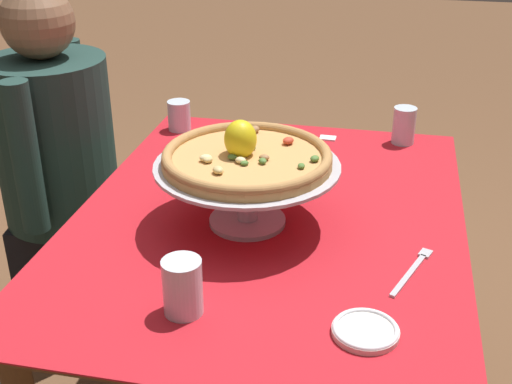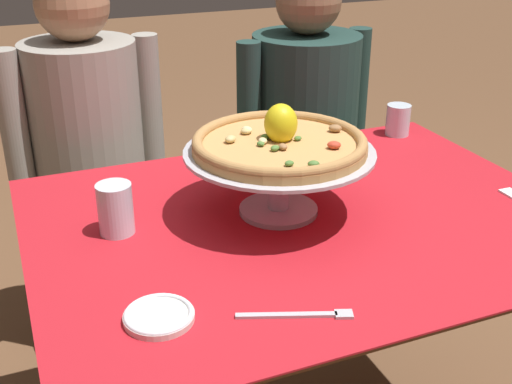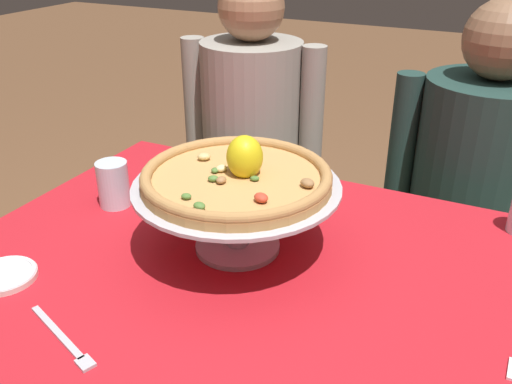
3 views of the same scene
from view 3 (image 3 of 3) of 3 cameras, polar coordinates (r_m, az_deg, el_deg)
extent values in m
cylinder|color=brown|center=(1.89, -10.19, -6.94)|extent=(0.06, 0.06, 0.72)
cylinder|color=brown|center=(1.63, 24.38, -15.83)|extent=(0.06, 0.06, 0.72)
cube|color=brown|center=(1.17, -0.72, -8.07)|extent=(1.21, 0.90, 0.02)
cube|color=red|center=(1.16, -0.73, -7.48)|extent=(1.25, 0.94, 0.00)
cylinder|color=#B7B7C1|center=(1.21, -1.91, -5.56)|extent=(0.18, 0.18, 0.01)
cylinder|color=#B7B7C1|center=(1.17, -1.97, -2.52)|extent=(0.05, 0.05, 0.13)
cylinder|color=#B7B7C1|center=(1.13, -2.02, 0.63)|extent=(0.43, 0.43, 0.01)
cylinder|color=tan|center=(1.13, -2.03, 1.23)|extent=(0.39, 0.39, 0.02)
torus|color=#AF7D47|center=(1.12, -2.04, 1.84)|extent=(0.39, 0.39, 0.02)
ellipsoid|color=#996B42|center=(1.09, -3.61, 1.26)|extent=(0.02, 0.02, 0.01)
ellipsoid|color=tan|center=(1.21, -2.38, 3.84)|extent=(0.03, 0.03, 0.01)
ellipsoid|color=#4C7533|center=(1.14, -4.29, 2.26)|extent=(0.02, 0.02, 0.01)
ellipsoid|color=tan|center=(1.20, -5.41, 3.68)|extent=(0.04, 0.04, 0.02)
ellipsoid|color=#4C7533|center=(1.10, -4.57, 1.31)|extent=(0.03, 0.03, 0.01)
ellipsoid|color=#4C7533|center=(1.10, -0.13, 1.42)|extent=(0.02, 0.02, 0.01)
ellipsoid|color=#C63D28|center=(1.02, 0.53, -0.59)|extent=(0.04, 0.04, 0.02)
ellipsoid|color=beige|center=(1.21, -2.04, 3.96)|extent=(0.03, 0.03, 0.02)
ellipsoid|color=#4C7533|center=(1.00, -5.90, -1.44)|extent=(0.03, 0.03, 0.01)
ellipsoid|color=beige|center=(1.12, -0.58, 2.08)|extent=(0.03, 0.03, 0.02)
ellipsoid|color=beige|center=(1.14, -3.60, 2.47)|extent=(0.03, 0.03, 0.01)
ellipsoid|color=#4C7533|center=(1.04, -7.24, -0.44)|extent=(0.02, 0.02, 0.01)
ellipsoid|color=#996B42|center=(1.08, 5.34, 0.94)|extent=(0.04, 0.04, 0.02)
ellipsoid|color=#4C7533|center=(1.15, -2.39, 2.72)|extent=(0.02, 0.02, 0.01)
ellipsoid|color=yellow|center=(1.12, -1.18, 3.65)|extent=(0.09, 0.09, 0.09)
cylinder|color=silver|center=(1.40, -14.56, 0.80)|extent=(0.08, 0.08, 0.11)
cylinder|color=silver|center=(1.41, -14.43, -0.25)|extent=(0.07, 0.07, 0.06)
cylinder|color=silver|center=(1.22, -24.58, -7.94)|extent=(0.13, 0.13, 0.01)
torus|color=white|center=(1.21, -24.63, -7.70)|extent=(0.12, 0.12, 0.01)
cube|color=#B7B7C1|center=(1.04, -19.93, -13.48)|extent=(0.17, 0.07, 0.01)
cube|color=#B7B7C1|center=(0.97, -17.26, -16.57)|extent=(0.04, 0.03, 0.01)
cube|color=gray|center=(2.16, -0.40, -5.76)|extent=(0.32, 0.35, 0.47)
cylinder|color=gray|center=(1.93, -0.44, 7.21)|extent=(0.38, 0.38, 0.56)
sphere|color=#9E7051|center=(1.84, -0.49, 18.63)|extent=(0.21, 0.21, 0.21)
cylinder|color=gray|center=(1.99, -6.29, 8.94)|extent=(0.08, 0.08, 0.47)
cylinder|color=gray|center=(1.86, 5.77, 7.70)|extent=(0.08, 0.08, 0.47)
cube|color=black|center=(2.00, 19.61, -10.84)|extent=(0.32, 0.35, 0.45)
cylinder|color=#1E3833|center=(1.75, 22.06, 2.19)|extent=(0.42, 0.42, 0.54)
sphere|color=brown|center=(1.65, 24.36, 14.21)|extent=(0.22, 0.22, 0.22)
cylinder|color=#1E3833|center=(1.73, 14.88, 4.47)|extent=(0.08, 0.08, 0.46)
camera|label=1|loc=(1.95, -51.31, 21.95)|focal=47.14mm
camera|label=2|loc=(1.10, -83.53, 5.12)|focal=45.45mm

